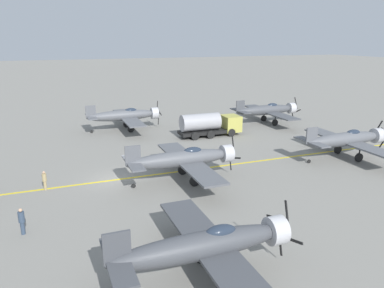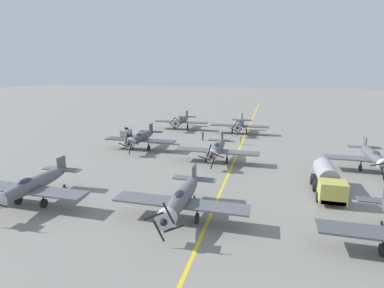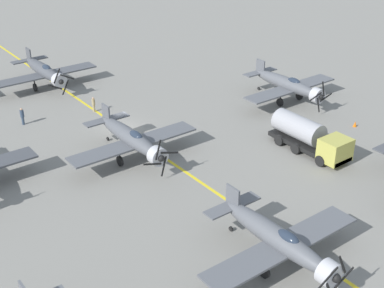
# 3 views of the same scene
# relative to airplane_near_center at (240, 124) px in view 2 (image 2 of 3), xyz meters

# --- Properties ---
(ground_plane) EXTENTS (400.00, 400.00, 0.00)m
(ground_plane) POSITION_rel_airplane_near_center_xyz_m (-1.33, 15.42, -2.01)
(ground_plane) COLOR gray
(taxiway_stripe) EXTENTS (0.30, 160.00, 0.01)m
(taxiway_stripe) POSITION_rel_airplane_near_center_xyz_m (-1.33, 15.42, -2.01)
(taxiway_stripe) COLOR yellow
(taxiway_stripe) RESTS_ON ground
(airplane_near_center) EXTENTS (12.00, 9.98, 3.65)m
(airplane_near_center) POSITION_rel_airplane_near_center_xyz_m (0.00, 0.00, 0.00)
(airplane_near_center) COLOR #4A4D52
(airplane_near_center) RESTS_ON ground
(airplane_far_center) EXTENTS (12.00, 9.98, 3.65)m
(airplane_far_center) POSITION_rel_airplane_near_center_xyz_m (1.02, 38.99, 0.00)
(airplane_far_center) COLOR #57595E
(airplane_far_center) RESTS_ON ground
(airplane_mid_left) EXTENTS (12.00, 9.98, 3.75)m
(airplane_mid_left) POSITION_rel_airplane_near_center_xyz_m (-19.43, 20.14, 0.00)
(airplane_mid_left) COLOR #575A5F
(airplane_mid_left) RESTS_ON ground
(airplane_mid_right) EXTENTS (12.00, 9.98, 3.75)m
(airplane_mid_right) POSITION_rel_airplane_near_center_xyz_m (14.60, 17.43, -0.00)
(airplane_mid_right) COLOR #42454A
(airplane_mid_right) RESTS_ON ground
(airplane_far_right) EXTENTS (12.00, 9.98, 3.79)m
(airplane_far_right) POSITION_rel_airplane_near_center_xyz_m (16.04, 39.86, 0.00)
(airplane_far_right) COLOR #585B60
(airplane_far_right) RESTS_ON ground
(airplane_near_right) EXTENTS (12.00, 9.98, 3.65)m
(airplane_near_right) POSITION_rel_airplane_near_center_xyz_m (13.19, -1.53, 0.00)
(airplane_near_right) COLOR #4E5055
(airplane_near_right) RESTS_ON ground
(airplane_mid_center) EXTENTS (12.00, 9.98, 3.75)m
(airplane_mid_center) POSITION_rel_airplane_near_center_xyz_m (1.03, 21.17, 0.00)
(airplane_mid_center) COLOR #55575C
(airplane_mid_center) RESTS_ON ground
(fuel_tanker) EXTENTS (2.68, 8.00, 2.98)m
(fuel_tanker) POSITION_rel_airplane_near_center_xyz_m (-12.41, 29.52, -0.50)
(fuel_tanker) COLOR black
(fuel_tanker) RESTS_ON ground
(tow_tractor) EXTENTS (1.57, 2.60, 1.79)m
(tow_tractor) POSITION_rel_airplane_near_center_xyz_m (21.78, 8.71, -1.22)
(tow_tractor) COLOR gray
(tow_tractor) RESTS_ON ground
(ground_crew_walking) EXTENTS (0.39, 0.39, 1.78)m
(ground_crew_walking) POSITION_rel_airplane_near_center_xyz_m (6.06, 8.34, -1.04)
(ground_crew_walking) COLOR #334256
(ground_crew_walking) RESTS_ON ground
(ground_crew_inspecting) EXTENTS (0.36, 0.36, 1.63)m
(ground_crew_inspecting) POSITION_rel_airplane_near_center_xyz_m (-1.14, 9.73, -1.12)
(ground_crew_inspecting) COLOR tan
(ground_crew_inspecting) RESTS_ON ground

